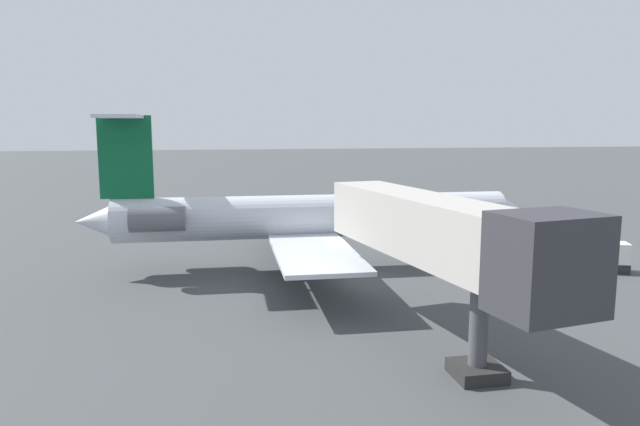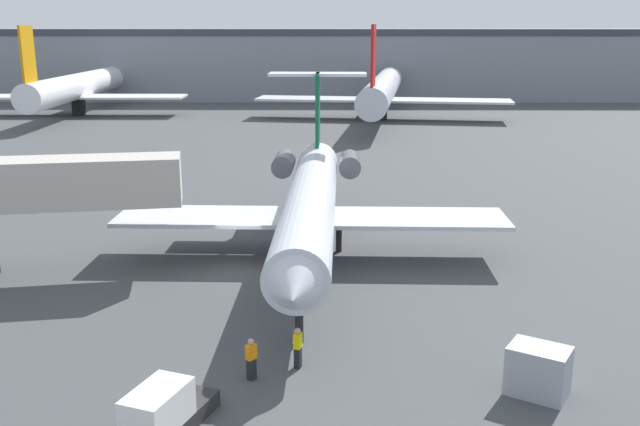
% 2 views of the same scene
% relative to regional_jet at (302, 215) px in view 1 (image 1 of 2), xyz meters
% --- Properties ---
extents(ground_plane, '(400.00, 400.00, 0.10)m').
position_rel_regional_jet_xyz_m(ground_plane, '(-3.99, -2.05, -3.57)').
color(ground_plane, '#424447').
extents(regional_jet, '(22.62, 29.67, 9.94)m').
position_rel_regional_jet_xyz_m(regional_jet, '(0.00, 0.00, 0.00)').
color(regional_jet, silver).
rests_on(regional_jet, ground_plane).
extents(jet_bridge, '(15.76, 5.53, 6.67)m').
position_rel_regional_jet_xyz_m(jet_bridge, '(-15.71, -3.35, 1.44)').
color(jet_bridge, '#B7B2A8').
rests_on(jet_bridge, ground_plane).
extents(ground_crew_marshaller, '(0.45, 0.47, 1.69)m').
position_rel_regional_jet_xyz_m(ground_crew_marshaller, '(-1.99, -14.89, -2.66)').
color(ground_crew_marshaller, black).
rests_on(ground_crew_marshaller, ground_plane).
extents(ground_crew_loader, '(0.36, 0.46, 1.69)m').
position_rel_regional_jet_xyz_m(ground_crew_loader, '(-0.25, -13.90, -2.66)').
color(ground_crew_loader, black).
rests_on(ground_crew_loader, ground_plane).
extents(baggage_tug_trailing, '(2.71, 4.24, 1.90)m').
position_rel_regional_jet_xyz_m(baggage_tug_trailing, '(-4.43, -18.84, -2.68)').
color(baggage_tug_trailing, '#262628').
rests_on(baggage_tug_trailing, ground_plane).
extents(cargo_container_uld, '(2.60, 2.39, 1.84)m').
position_rel_regional_jet_xyz_m(cargo_container_uld, '(8.61, -15.90, -2.60)').
color(cargo_container_uld, '#999EA8').
rests_on(cargo_container_uld, ground_plane).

